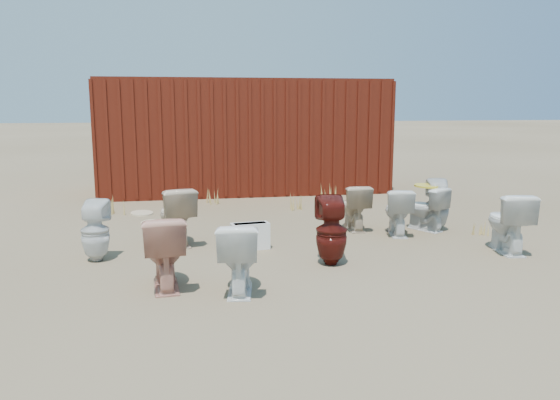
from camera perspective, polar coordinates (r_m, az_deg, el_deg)
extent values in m
plane|color=brown|center=(7.27, 0.84, -5.09)|extent=(100.00, 100.00, 0.00)
cube|color=#53180D|center=(12.18, -3.84, 6.76)|extent=(6.00, 2.40, 2.40)
imported|color=white|center=(5.57, -4.33, -5.93)|extent=(0.52, 0.78, 0.74)
imported|color=tan|center=(5.80, -12.01, -5.25)|extent=(0.49, 0.79, 0.78)
imported|color=silver|center=(8.14, 12.17, -1.18)|extent=(0.52, 0.74, 0.69)
imported|color=#51130D|center=(6.49, 5.39, -3.23)|extent=(0.39, 0.40, 0.82)
imported|color=white|center=(7.61, 22.70, -2.15)|extent=(0.55, 0.83, 0.78)
imported|color=white|center=(6.99, -18.75, -3.07)|extent=(0.38, 0.39, 0.75)
imported|color=beige|center=(7.53, -10.84, -1.62)|extent=(0.61, 0.86, 0.80)
imported|color=#C2AB8E|center=(8.36, 7.75, -0.73)|extent=(0.41, 0.69, 0.69)
imported|color=silver|center=(8.53, 14.93, -0.85)|extent=(0.63, 0.75, 0.67)
imported|color=silver|center=(8.57, 16.12, -0.49)|extent=(0.44, 0.44, 0.77)
ellipsoid|color=gold|center=(8.48, 15.04, 1.45)|extent=(0.34, 0.42, 0.02)
cube|color=white|center=(7.21, -3.14, -3.79)|extent=(0.52, 0.27, 0.35)
ellipsoid|color=beige|center=(9.81, -14.24, -1.34)|extent=(0.48, 0.57, 0.02)
ellipsoid|color=beige|center=(8.98, -13.21, -2.34)|extent=(0.39, 0.49, 0.02)
cone|color=#A98C43|center=(9.94, -16.61, -0.46)|extent=(0.36, 0.36, 0.31)
cone|color=#A98C43|center=(9.94, 1.85, -0.16)|extent=(0.32, 0.32, 0.27)
cone|color=#A98C43|center=(10.64, 8.78, 0.44)|extent=(0.36, 0.36, 0.28)
cone|color=#A98C43|center=(10.54, -7.30, 0.38)|extent=(0.30, 0.30, 0.28)
cone|color=#A98C43|center=(10.91, 5.10, 0.77)|extent=(0.34, 0.34, 0.29)
cone|color=#A98C43|center=(8.51, 19.86, -2.70)|extent=(0.28, 0.28, 0.22)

